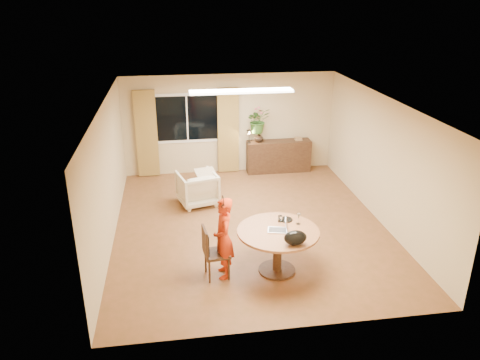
# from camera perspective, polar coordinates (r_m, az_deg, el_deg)

# --- Properties ---
(floor) EXTENTS (6.50, 6.50, 0.00)m
(floor) POSITION_cam_1_polar(r_m,az_deg,el_deg) (9.79, 1.21, -5.53)
(floor) COLOR brown
(floor) RESTS_ON ground
(ceiling) EXTENTS (6.50, 6.50, 0.00)m
(ceiling) POSITION_cam_1_polar(r_m,az_deg,el_deg) (8.89, 1.35, 9.49)
(ceiling) COLOR white
(ceiling) RESTS_ON wall_back
(wall_back) EXTENTS (5.50, 0.00, 5.50)m
(wall_back) POSITION_cam_1_polar(r_m,az_deg,el_deg) (12.32, -1.28, 6.85)
(wall_back) COLOR #CBB084
(wall_back) RESTS_ON floor
(wall_left) EXTENTS (0.00, 6.50, 6.50)m
(wall_left) POSITION_cam_1_polar(r_m,az_deg,el_deg) (9.23, -15.81, 0.67)
(wall_left) COLOR #CBB084
(wall_left) RESTS_ON floor
(wall_right) EXTENTS (0.00, 6.50, 6.50)m
(wall_right) POSITION_cam_1_polar(r_m,az_deg,el_deg) (10.07, 16.90, 2.35)
(wall_right) COLOR #CBB084
(wall_right) RESTS_ON floor
(window) EXTENTS (1.70, 0.03, 1.30)m
(window) POSITION_cam_1_polar(r_m,az_deg,el_deg) (12.17, -6.47, 7.49)
(window) COLOR white
(window) RESTS_ON wall_back
(curtain_left) EXTENTS (0.55, 0.08, 2.25)m
(curtain_left) POSITION_cam_1_polar(r_m,az_deg,el_deg) (12.20, -11.33, 5.50)
(curtain_left) COLOR olive
(curtain_left) RESTS_ON wall_back
(curtain_right) EXTENTS (0.55, 0.08, 2.25)m
(curtain_right) POSITION_cam_1_polar(r_m,az_deg,el_deg) (12.27, -1.45, 6.02)
(curtain_right) COLOR olive
(curtain_right) RESTS_ON wall_back
(ceiling_panel) EXTENTS (2.20, 0.35, 0.05)m
(ceiling_panel) POSITION_cam_1_polar(r_m,az_deg,el_deg) (10.05, 0.17, 10.77)
(ceiling_panel) COLOR white
(ceiling_panel) RESTS_ON ceiling
(dining_table) EXTENTS (1.39, 1.39, 0.79)m
(dining_table) POSITION_cam_1_polar(r_m,az_deg,el_deg) (8.02, 4.64, -7.20)
(dining_table) COLOR brown
(dining_table) RESTS_ON floor
(dining_chair) EXTENTS (0.49, 0.46, 0.93)m
(dining_chair) POSITION_cam_1_polar(r_m,az_deg,el_deg) (7.94, -2.84, -8.78)
(dining_chair) COLOR black
(dining_chair) RESTS_ON floor
(child) EXTENTS (0.53, 0.36, 1.43)m
(child) POSITION_cam_1_polar(r_m,az_deg,el_deg) (7.84, -2.02, -7.10)
(child) COLOR #B8140E
(child) RESTS_ON floor
(laptop) EXTENTS (0.39, 0.30, 0.23)m
(laptop) POSITION_cam_1_polar(r_m,az_deg,el_deg) (7.88, 4.60, -5.42)
(laptop) COLOR #B7B7BC
(laptop) RESTS_ON dining_table
(tumbler) EXTENTS (0.09, 0.09, 0.11)m
(tumbler) POSITION_cam_1_polar(r_m,az_deg,el_deg) (8.20, 4.93, -4.72)
(tumbler) COLOR white
(tumbler) RESTS_ON dining_table
(wine_glass) EXTENTS (0.09, 0.09, 0.20)m
(wine_glass) POSITION_cam_1_polar(r_m,az_deg,el_deg) (8.13, 7.15, -4.71)
(wine_glass) COLOR white
(wine_glass) RESTS_ON dining_table
(pot_lid) EXTENTS (0.28, 0.28, 0.04)m
(pot_lid) POSITION_cam_1_polar(r_m,az_deg,el_deg) (8.28, 5.64, -4.77)
(pot_lid) COLOR white
(pot_lid) RESTS_ON dining_table
(handbag) EXTENTS (0.41, 0.29, 0.25)m
(handbag) POSITION_cam_1_polar(r_m,az_deg,el_deg) (7.49, 6.76, -7.00)
(handbag) COLOR black
(handbag) RESTS_ON dining_table
(armchair) EXTENTS (1.00, 1.02, 0.76)m
(armchair) POSITION_cam_1_polar(r_m,az_deg,el_deg) (10.64, -5.23, -1.00)
(armchair) COLOR beige
(armchair) RESTS_ON floor
(throw) EXTENTS (0.56, 0.64, 0.03)m
(throw) POSITION_cam_1_polar(r_m,az_deg,el_deg) (10.49, -4.11, 1.03)
(throw) COLOR beige
(throw) RESTS_ON armchair
(sideboard) EXTENTS (1.70, 0.42, 0.85)m
(sideboard) POSITION_cam_1_polar(r_m,az_deg,el_deg) (12.57, 4.71, 2.92)
(sideboard) COLOR black
(sideboard) RESTS_ON floor
(vase) EXTENTS (0.26, 0.26, 0.25)m
(vase) POSITION_cam_1_polar(r_m,az_deg,el_deg) (12.30, 2.30, 5.22)
(vase) COLOR black
(vase) RESTS_ON sideboard
(bouquet) EXTENTS (0.68, 0.61, 0.66)m
(bouquet) POSITION_cam_1_polar(r_m,az_deg,el_deg) (12.17, 2.22, 7.26)
(bouquet) COLOR #306024
(bouquet) RESTS_ON vase
(book_stack) EXTENTS (0.21, 0.17, 0.08)m
(book_stack) POSITION_cam_1_polar(r_m,az_deg,el_deg) (12.56, 7.12, 5.03)
(book_stack) COLOR olive
(book_stack) RESTS_ON sideboard
(desk_lamp) EXTENTS (0.16, 0.16, 0.36)m
(desk_lamp) POSITION_cam_1_polar(r_m,az_deg,el_deg) (12.19, 1.11, 5.35)
(desk_lamp) COLOR black
(desk_lamp) RESTS_ON sideboard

